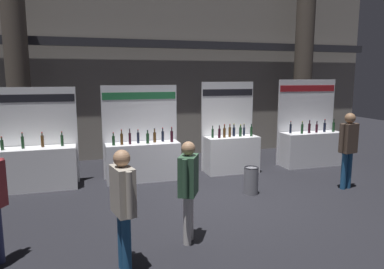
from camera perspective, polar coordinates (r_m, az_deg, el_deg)
The scene contains 10 objects.
ground_plane at distance 7.74m, azimuth 4.66°, elevation -10.29°, with size 28.85×28.85×0.00m, color black.
hall_colonnade at distance 11.63m, azimuth -3.47°, elevation 12.40°, with size 14.43×1.39×6.53m.
exhibitor_booth_0 at distance 8.99m, azimuth -23.93°, elevation -4.35°, with size 1.93×0.66×2.35m.
exhibitor_booth_1 at distance 9.04m, azimuth -7.92°, elevation -3.58°, with size 1.91×0.66×2.38m.
exhibitor_booth_2 at distance 9.76m, azimuth 6.27°, elevation -2.48°, with size 1.51×0.66×2.45m.
exhibitor_booth_3 at distance 10.99m, azimuth 18.50°, elevation -1.55°, with size 1.89×0.66×2.51m.
trash_bin at distance 8.05m, azimuth 9.47°, elevation -7.29°, with size 0.32×0.32×0.62m.
visitor_1 at distance 4.81m, azimuth -11.03°, elevation -10.22°, with size 0.31×0.60×1.66m.
visitor_2 at distance 8.90m, azimuth 23.82°, elevation -1.38°, with size 0.52×0.30×1.78m.
visitor_3 at distance 5.52m, azimuth -0.59°, elevation -7.75°, with size 0.41×0.52×1.62m.
Camera 1 is at (-2.69, -6.78, 2.58)m, focal length 33.18 mm.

